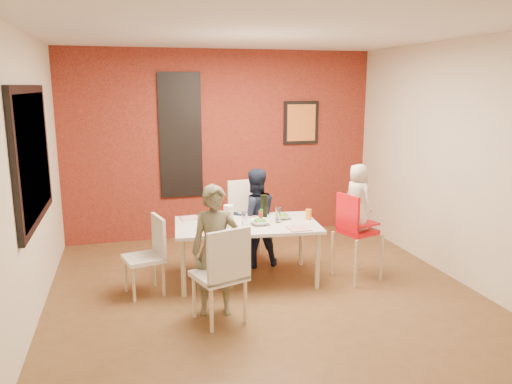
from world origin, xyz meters
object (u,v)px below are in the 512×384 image
object	(u,v)px
high_chair	(355,228)
toddler	(358,197)
chair_left	(150,251)
chair_near	(223,270)
child_far	(255,218)
wine_bottle	(264,208)
paper_towel_roll	(229,216)
chair_far	(249,216)
child_near	(216,251)
dining_table	(247,228)

from	to	relation	value
high_chair	toddler	bearing A→B (deg)	-78.21
chair_left	toddler	size ratio (longest dim) A/B	1.13
chair_near	high_chair	world-z (taller)	high_chair
chair_near	toddler	xyz separation A→B (m)	(1.68, 0.71, 0.44)
child_far	wine_bottle	xyz separation A→B (m)	(0.02, -0.35, 0.21)
child_far	wine_bottle	world-z (taller)	child_far
chair_near	child_far	xyz separation A→B (m)	(0.67, 1.44, 0.08)
paper_towel_roll	child_far	bearing A→B (deg)	50.10
chair_far	child_near	world-z (taller)	child_near
chair_near	wine_bottle	size ratio (longest dim) A/B	3.16
chair_far	child_far	world-z (taller)	child_far
chair_far	high_chair	xyz separation A→B (m)	(0.99, -1.00, 0.04)
dining_table	child_far	xyz separation A→B (m)	(0.20, 0.44, 0.00)
chair_left	child_near	bearing A→B (deg)	27.38
dining_table	high_chair	distance (m)	1.22
chair_near	wine_bottle	xyz separation A→B (m)	(0.69, 1.09, 0.29)
toddler	paper_towel_roll	xyz separation A→B (m)	(-1.43, 0.22, -0.18)
child_near	dining_table	bearing A→B (deg)	66.87
chair_near	child_far	size ratio (longest dim) A/B	0.77
chair_near	toddler	size ratio (longest dim) A/B	1.26
wine_bottle	chair_left	bearing A→B (deg)	-171.83
child_near	paper_towel_roll	size ratio (longest dim) A/B	5.26
toddler	wine_bottle	distance (m)	1.07
dining_table	paper_towel_roll	size ratio (longest dim) A/B	6.91
chair_left	paper_towel_roll	distance (m)	0.92
dining_table	wine_bottle	xyz separation A→B (m)	(0.22, 0.09, 0.21)
high_chair	child_far	size ratio (longest dim) A/B	0.83
dining_table	high_chair	size ratio (longest dim) A/B	1.66
child_near	toddler	distance (m)	1.80
chair_near	wine_bottle	world-z (taller)	wine_bottle
dining_table	child_near	size ratio (longest dim) A/B	1.31
chair_near	child_near	size ratio (longest dim) A/B	0.74
toddler	chair_left	bearing A→B (deg)	66.71
chair_far	child_near	xyz separation A→B (m)	(-0.69, -1.45, 0.07)
toddler	wine_bottle	xyz separation A→B (m)	(-0.98, 0.39, -0.15)
dining_table	chair_near	bearing A→B (deg)	-115.07
dining_table	chair_near	world-z (taller)	chair_near
chair_near	chair_far	distance (m)	1.82
chair_near	child_near	distance (m)	0.27
chair_far	child_near	bearing A→B (deg)	-123.72
chair_far	paper_towel_roll	size ratio (longest dim) A/B	4.15
chair_left	paper_towel_roll	bearing A→B (deg)	77.38
chair_near	child_far	world-z (taller)	child_far
wine_bottle	paper_towel_roll	world-z (taller)	wine_bottle
high_chair	toddler	size ratio (longest dim) A/B	1.36
dining_table	chair_left	distance (m)	1.10
chair_near	toddler	world-z (taller)	toddler
chair_left	child_far	xyz separation A→B (m)	(1.29, 0.54, 0.14)
child_near	paper_towel_roll	xyz separation A→B (m)	(0.27, 0.69, 0.15)
chair_left	child_near	world-z (taller)	child_near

